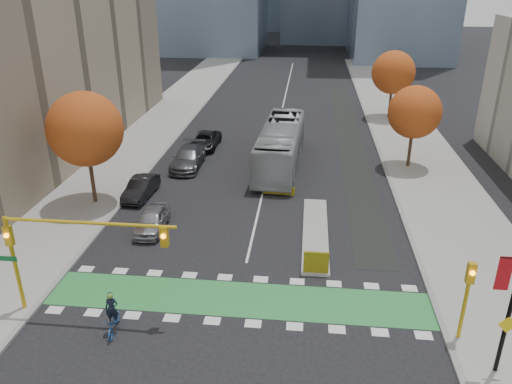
% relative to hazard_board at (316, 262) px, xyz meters
% --- Properties ---
extents(ground, '(300.00, 300.00, 0.00)m').
position_rel_hazard_board_xyz_m(ground, '(-4.00, -4.20, -0.80)').
color(ground, black).
rests_on(ground, ground).
extents(sidewalk_west, '(7.00, 120.00, 0.15)m').
position_rel_hazard_board_xyz_m(sidewalk_west, '(-17.50, 15.80, -0.73)').
color(sidewalk_west, gray).
rests_on(sidewalk_west, ground).
extents(sidewalk_east, '(7.00, 120.00, 0.15)m').
position_rel_hazard_board_xyz_m(sidewalk_east, '(9.50, 15.80, -0.73)').
color(sidewalk_east, gray).
rests_on(sidewalk_east, ground).
extents(curb_west, '(0.30, 120.00, 0.16)m').
position_rel_hazard_board_xyz_m(curb_west, '(-14.00, 15.80, -0.73)').
color(curb_west, gray).
rests_on(curb_west, ground).
extents(curb_east, '(0.30, 120.00, 0.16)m').
position_rel_hazard_board_xyz_m(curb_east, '(6.00, 15.80, -0.73)').
color(curb_east, gray).
rests_on(curb_east, ground).
extents(bike_crossing, '(20.00, 3.00, 0.01)m').
position_rel_hazard_board_xyz_m(bike_crossing, '(-4.00, -2.70, -0.79)').
color(bike_crossing, '#2A833C').
rests_on(bike_crossing, ground).
extents(centre_line, '(0.15, 70.00, 0.01)m').
position_rel_hazard_board_xyz_m(centre_line, '(-4.00, 35.80, -0.80)').
color(centre_line, silver).
rests_on(centre_line, ground).
extents(bike_lane_paint, '(2.50, 50.00, 0.01)m').
position_rel_hazard_board_xyz_m(bike_lane_paint, '(3.50, 25.80, -0.80)').
color(bike_lane_paint, black).
rests_on(bike_lane_paint, ground).
extents(median_island, '(1.60, 10.00, 0.16)m').
position_rel_hazard_board_xyz_m(median_island, '(0.00, 4.80, -0.72)').
color(median_island, gray).
rests_on(median_island, ground).
extents(hazard_board, '(1.40, 0.12, 1.30)m').
position_rel_hazard_board_xyz_m(hazard_board, '(0.00, 0.00, 0.00)').
color(hazard_board, yellow).
rests_on(hazard_board, median_island).
extents(tree_west, '(5.20, 5.20, 8.22)m').
position_rel_hazard_board_xyz_m(tree_west, '(-16.00, 7.80, 4.82)').
color(tree_west, '#332114').
rests_on(tree_west, ground).
extents(tree_east_near, '(4.40, 4.40, 7.08)m').
position_rel_hazard_board_xyz_m(tree_east_near, '(8.00, 17.80, 4.06)').
color(tree_east_near, '#332114').
rests_on(tree_east_near, ground).
extents(tree_east_far, '(4.80, 4.80, 7.65)m').
position_rel_hazard_board_xyz_m(tree_east_far, '(8.50, 33.80, 4.44)').
color(tree_east_far, '#332114').
rests_on(tree_east_far, ground).
extents(traffic_signal_west, '(8.53, 0.56, 5.20)m').
position_rel_hazard_board_xyz_m(traffic_signal_west, '(-11.93, -4.71, 3.23)').
color(traffic_signal_west, '#BF9914').
rests_on(traffic_signal_west, ground).
extents(traffic_signal_east, '(0.35, 0.43, 4.10)m').
position_rel_hazard_board_xyz_m(traffic_signal_east, '(6.50, -4.71, 1.93)').
color(traffic_signal_east, '#BF9914').
rests_on(traffic_signal_east, ground).
extents(cyclist, '(0.86, 1.92, 2.15)m').
position_rel_hazard_board_xyz_m(cyclist, '(-9.41, -5.85, -0.08)').
color(cyclist, '#1F4D90').
rests_on(cyclist, ground).
extents(bus, '(3.83, 13.69, 3.78)m').
position_rel_hazard_board_xyz_m(bus, '(-3.05, 16.98, 1.09)').
color(bus, '#A2A6A9').
rests_on(bus, ground).
extents(parked_car_a, '(1.85, 4.32, 1.45)m').
position_rel_hazard_board_xyz_m(parked_car_a, '(-10.63, 4.25, -0.07)').
color(parked_car_a, '#9A999E').
rests_on(parked_car_a, ground).
extents(parked_car_b, '(1.80, 4.51, 1.46)m').
position_rel_hazard_board_xyz_m(parked_car_b, '(-13.00, 9.25, -0.07)').
color(parked_car_b, black).
rests_on(parked_car_b, ground).
extents(parked_car_c, '(2.44, 5.87, 1.70)m').
position_rel_hazard_board_xyz_m(parked_car_c, '(-10.94, 15.84, 0.05)').
color(parked_car_c, '#4E4F53').
rests_on(parked_car_c, ground).
extents(parked_car_d, '(2.47, 5.15, 1.42)m').
position_rel_hazard_board_xyz_m(parked_car_d, '(-10.50, 21.20, -0.09)').
color(parked_car_d, black).
rests_on(parked_car_d, ground).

